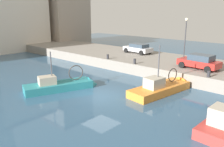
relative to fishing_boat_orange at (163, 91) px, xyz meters
name	(u,v)px	position (x,y,z in m)	size (l,w,h in m)	color
water_surface	(101,96)	(-4.25, 3.31, -0.12)	(80.00, 80.00, 0.00)	#335675
quay_wall	(169,65)	(7.25, 3.31, 0.48)	(9.00, 56.00, 1.20)	gray
fishing_boat_orange	(163,91)	(0.00, 0.00, 0.00)	(7.07, 2.93, 5.01)	orange
fishing_boat_teal	(63,88)	(-5.29, 7.08, -0.02)	(6.84, 3.97, 4.28)	teal
parked_car_silver	(138,48)	(8.76, 8.91, 1.76)	(2.26, 4.16, 1.29)	#B7B7BC
parked_car_red	(199,62)	(5.52, -0.85, 1.82)	(2.27, 4.07, 1.46)	red
mooring_bollard_south	(209,74)	(3.10, -2.69, 1.36)	(0.28, 0.28, 0.55)	#2D2D33
mooring_bollard_mid	(135,61)	(3.10, 5.31, 1.36)	(0.28, 0.28, 0.55)	#2D2D33
mooring_bollard_north	(108,57)	(3.10, 9.31, 1.36)	(0.28, 0.28, 0.55)	#2D2D33
quay_streetlamp	(186,32)	(8.75, 2.30, 4.34)	(0.36, 0.36, 4.83)	#38383D
waterfront_building_west_mid	(61,2)	(12.73, 30.93, 8.39)	(8.35, 9.03, 16.98)	#A39384
waterfront_building_central	(14,13)	(2.73, 31.06, 6.32)	(10.51, 6.48, 12.83)	silver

